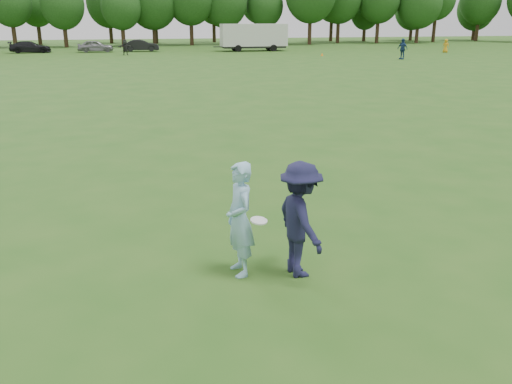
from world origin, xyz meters
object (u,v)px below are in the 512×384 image
at_px(defender, 300,220).
at_px(cargo_trailer, 254,36).
at_px(car_e, 95,46).
at_px(car_d, 30,47).
at_px(car_f, 141,46).
at_px(thrower, 240,219).
at_px(player_far_b, 402,49).
at_px(field_cone, 322,54).
at_px(player_far_d, 125,47).
at_px(player_far_c, 446,46).

distance_m(defender, cargo_trailer, 60.68).
distance_m(defender, car_e, 61.55).
height_order(car_d, car_f, car_f).
bearing_deg(car_f, thrower, -176.72).
distance_m(car_d, car_e, 7.37).
bearing_deg(player_far_b, thrower, -53.33).
distance_m(thrower, car_e, 61.22).
relative_size(defender, car_e, 0.46).
bearing_deg(defender, thrower, 67.06).
distance_m(thrower, player_far_b, 49.37).
distance_m(player_far_b, field_cone, 8.88).
bearing_deg(defender, car_d, 4.04).
xyz_separation_m(player_far_b, car_d, (-37.54, 18.85, -0.34)).
distance_m(player_far_d, cargo_trailer, 15.96).
relative_size(player_far_b, player_far_d, 1.20).
relative_size(defender, player_far_d, 1.14).
height_order(player_far_c, car_d, player_far_c).
bearing_deg(cargo_trailer, car_d, 174.92).
bearing_deg(field_cone, cargo_trailer, 117.71).
height_order(defender, car_f, defender).
xyz_separation_m(player_far_d, car_f, (1.89, 6.23, -0.14)).
bearing_deg(car_e, car_d, 85.20).
bearing_deg(player_far_d, defender, -92.53).
xyz_separation_m(field_cone, cargo_trailer, (-5.29, 10.07, 1.63)).
bearing_deg(player_far_b, defender, -52.23).
relative_size(car_f, field_cone, 14.14).
distance_m(player_far_b, player_far_c, 12.81).
distance_m(defender, player_far_b, 49.11).
height_order(player_far_c, car_e, player_far_c).
xyz_separation_m(car_f, field_cone, (18.79, -12.22, -0.55)).
height_order(car_e, field_cone, car_e).
xyz_separation_m(player_far_b, car_f, (-24.84, 18.67, -0.30)).
relative_size(player_far_c, player_far_d, 0.94).
xyz_separation_m(car_e, car_f, (5.33, 0.23, -0.01)).
bearing_deg(car_e, player_far_c, -106.03).
bearing_deg(thrower, cargo_trailer, 159.12).
xyz_separation_m(defender, car_e, (-6.10, 61.25, -0.25)).
bearing_deg(field_cone, player_far_b, -46.86).
relative_size(field_cone, cargo_trailer, 0.03).
xyz_separation_m(thrower, player_far_c, (34.86, 50.75, -0.16)).
xyz_separation_m(car_e, cargo_trailer, (18.84, -1.93, 1.07)).
xyz_separation_m(thrower, car_d, (-12.51, 61.40, -0.28)).
bearing_deg(player_far_d, player_far_b, -30.24).
bearing_deg(defender, player_far_d, -5.52).
bearing_deg(car_e, car_f, -89.22).
height_order(car_e, car_f, car_e).
relative_size(player_far_c, car_d, 0.34).
xyz_separation_m(player_far_c, field_cone, (-15.89, -1.74, -0.63)).
distance_m(car_e, cargo_trailer, 18.97).
bearing_deg(defender, player_far_c, -41.90).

